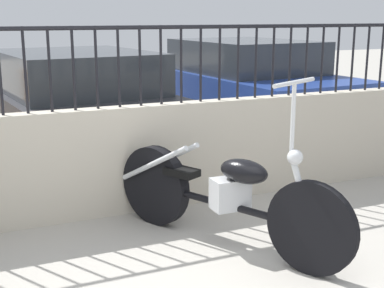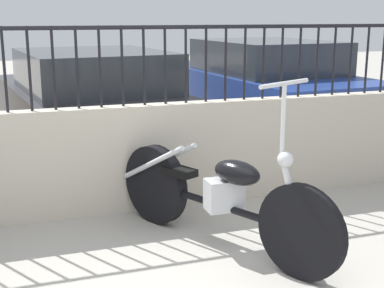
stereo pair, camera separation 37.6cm
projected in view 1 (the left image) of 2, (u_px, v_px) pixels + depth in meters
low_wall at (122, 160)px, 4.83m from camera, size 8.81×0.18×0.97m
fence_railing at (118, 52)px, 4.60m from camera, size 8.81×0.04×0.70m
motorcycle_black at (214, 193)px, 4.18m from camera, size 1.07×1.97×1.35m
car_dark_grey at (73, 102)px, 6.94m from camera, size 2.40×4.61×1.32m
car_blue at (239, 85)px, 8.23m from camera, size 2.12×4.48×1.40m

